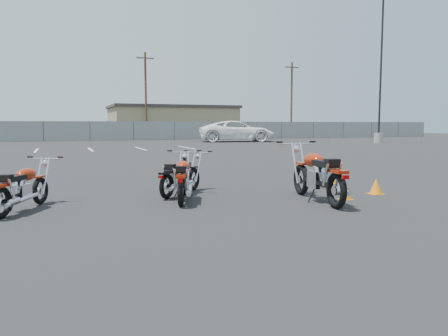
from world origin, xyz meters
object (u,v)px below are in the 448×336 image
object	(u,v)px
motorcycle_front_red	(22,188)
motorcycle_third_red	(183,179)
motorcycle_second_black	(181,176)
motorcycle_rear_red	(318,175)
white_van	(237,125)

from	to	relation	value
motorcycle_front_red	motorcycle_third_red	size ratio (longest dim) A/B	0.92
motorcycle_second_black	motorcycle_third_red	bearing A→B (deg)	-102.39
motorcycle_second_black	motorcycle_third_red	world-z (taller)	motorcycle_third_red
motorcycle_front_red	motorcycle_second_black	size ratio (longest dim) A/B	1.11
motorcycle_third_red	motorcycle_rear_red	xyz separation A→B (m)	(2.43, -1.03, 0.09)
motorcycle_front_red	motorcycle_third_red	distance (m)	2.88
motorcycle_front_red	white_van	distance (m)	31.19
motorcycle_second_black	motorcycle_rear_red	bearing A→B (deg)	-37.68
motorcycle_front_red	motorcycle_rear_red	xyz separation A→B (m)	(5.31, -0.99, 0.11)
motorcycle_third_red	motorcycle_rear_red	bearing A→B (deg)	-23.06
motorcycle_rear_red	white_van	world-z (taller)	white_van
motorcycle_front_red	motorcycle_second_black	bearing A→B (deg)	14.01
motorcycle_rear_red	white_van	size ratio (longest dim) A/B	0.31
motorcycle_third_red	motorcycle_rear_red	world-z (taller)	motorcycle_rear_red
motorcycle_second_black	motorcycle_rear_red	distance (m)	2.87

